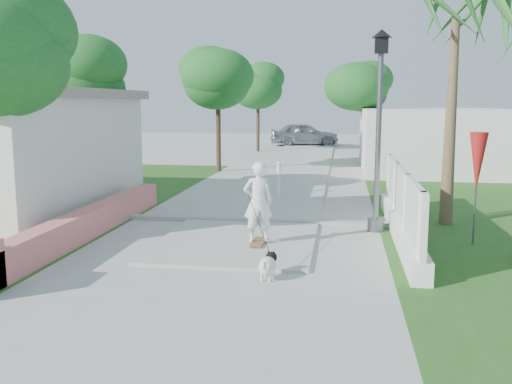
% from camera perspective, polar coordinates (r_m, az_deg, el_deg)
% --- Properties ---
extents(ground, '(90.00, 90.00, 0.00)m').
position_cam_1_polar(ground, '(8.19, -7.03, -11.76)').
color(ground, '#B7B7B2').
rests_on(ground, ground).
extents(path_strip, '(3.20, 36.00, 0.06)m').
position_cam_1_polar(path_strip, '(27.60, 4.14, 3.02)').
color(path_strip, '#B7B7B2').
rests_on(path_strip, ground).
extents(curb, '(6.50, 0.25, 0.10)m').
position_cam_1_polar(curb, '(13.83, -0.37, -2.87)').
color(curb, '#999993').
rests_on(curb, ground).
extents(grass_left, '(8.00, 20.00, 0.01)m').
position_cam_1_polar(grass_left, '(18.10, -21.78, -0.84)').
color(grass_left, '#2D561B').
rests_on(grass_left, ground).
extents(pink_wall, '(0.45, 8.20, 0.80)m').
position_cam_1_polar(pink_wall, '(12.46, -17.39, -3.39)').
color(pink_wall, '#D0746A').
rests_on(pink_wall, ground).
extents(lattice_fence, '(0.35, 7.00, 1.50)m').
position_cam_1_polar(lattice_fence, '(12.66, 14.29, -1.98)').
color(lattice_fence, white).
rests_on(lattice_fence, ground).
extents(building_right, '(6.00, 8.00, 2.60)m').
position_cam_1_polar(building_right, '(25.72, 17.32, 5.04)').
color(building_right, silver).
rests_on(building_right, ground).
extents(street_lamp, '(0.44, 0.44, 4.44)m').
position_cam_1_polar(street_lamp, '(12.90, 12.18, 6.72)').
color(street_lamp, '#59595E').
rests_on(street_lamp, ground).
extents(bollard, '(0.14, 0.14, 1.09)m').
position_cam_1_polar(bollard, '(17.63, 2.29, 1.46)').
color(bollard, white).
rests_on(bollard, ground).
extents(patio_umbrella, '(0.36, 0.36, 2.30)m').
position_cam_1_polar(patio_umbrella, '(12.23, 21.28, 2.71)').
color(patio_umbrella, '#59595E').
rests_on(patio_umbrella, ground).
extents(tree_left_mid, '(3.20, 3.20, 4.85)m').
position_cam_1_polar(tree_left_mid, '(17.58, -17.30, 10.56)').
color(tree_left_mid, '#4C3826').
rests_on(tree_left_mid, ground).
extents(tree_path_left, '(3.40, 3.40, 5.23)m').
position_cam_1_polar(tree_path_left, '(23.92, -3.80, 11.20)').
color(tree_path_left, '#4C3826').
rests_on(tree_path_left, ground).
extents(tree_path_right, '(3.00, 3.00, 4.79)m').
position_cam_1_polar(tree_path_right, '(27.38, 11.06, 10.09)').
color(tree_path_right, '#4C3826').
rests_on(tree_path_right, ground).
extents(tree_path_far, '(3.20, 3.20, 5.17)m').
position_cam_1_polar(tree_path_far, '(33.72, 0.23, 10.57)').
color(tree_path_far, '#4C3826').
rests_on(tree_path_far, ground).
extents(palm_far, '(1.80, 1.80, 5.30)m').
position_cam_1_polar(palm_far, '(14.18, 19.32, 14.94)').
color(palm_far, brown).
rests_on(palm_far, ground).
extents(skateboarder, '(0.81, 2.36, 1.72)m').
position_cam_1_polar(skateboarder, '(10.74, 0.13, -2.41)').
color(skateboarder, olive).
rests_on(skateboarder, ground).
extents(dog, '(0.36, 0.65, 0.44)m').
position_cam_1_polar(dog, '(9.46, 1.22, -7.29)').
color(dog, silver).
rests_on(dog, ground).
extents(parked_car, '(4.77, 2.59, 1.54)m').
position_cam_1_polar(parked_car, '(38.32, 4.86, 5.79)').
color(parked_car, '#A1A4A8').
rests_on(parked_car, ground).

